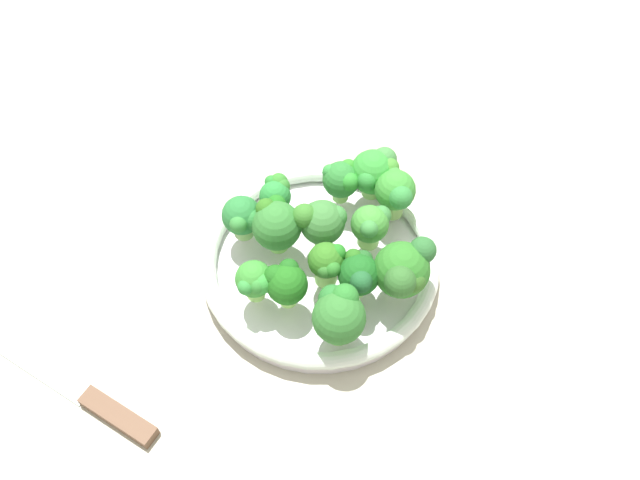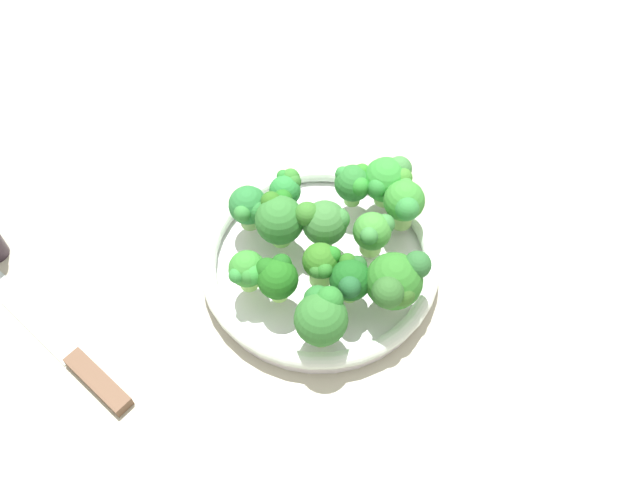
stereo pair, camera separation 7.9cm
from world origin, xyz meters
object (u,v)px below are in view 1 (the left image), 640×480
(broccoli_floret_7, at_px, (339,314))
(knife, at_px, (86,396))
(broccoli_floret_10, at_px, (243,217))
(broccoli_floret_11, at_px, (404,271))
(broccoli_floret_3, at_px, (342,179))
(bowl, at_px, (320,262))
(broccoli_floret_6, at_px, (371,225))
(broccoli_floret_1, at_px, (278,224))
(broccoli_floret_4, at_px, (322,222))
(broccoli_floret_5, at_px, (286,283))
(broccoli_floret_8, at_px, (255,281))
(broccoli_floret_0, at_px, (276,194))
(broccoli_floret_12, at_px, (395,192))
(broccoli_floret_2, at_px, (359,274))
(broccoli_floret_13, at_px, (375,172))
(broccoli_floret_9, at_px, (327,263))

(broccoli_floret_7, distance_m, knife, 0.30)
(broccoli_floret_10, height_order, broccoli_floret_11, broccoli_floret_11)
(broccoli_floret_3, xyz_separation_m, knife, (0.31, 0.23, -0.07))
(bowl, relative_size, broccoli_floret_6, 4.93)
(broccoli_floret_1, relative_size, broccoli_floret_7, 0.98)
(broccoli_floret_4, relative_size, knife, 0.31)
(broccoli_floret_7, relative_size, knife, 0.32)
(broccoli_floret_5, relative_size, broccoli_floret_6, 1.01)
(broccoli_floret_5, xyz_separation_m, broccoli_floret_8, (0.03, -0.01, -0.00))
(broccoli_floret_5, bearing_deg, broccoli_floret_3, -118.52)
(broccoli_floret_1, xyz_separation_m, knife, (0.23, 0.17, -0.07))
(bowl, xyz_separation_m, broccoli_floret_11, (-0.09, 0.06, 0.06))
(broccoli_floret_1, height_order, broccoli_floret_3, broccoli_floret_1)
(broccoli_floret_11, distance_m, knife, 0.38)
(broccoli_floret_0, bearing_deg, broccoli_floret_10, 40.08)
(broccoli_floret_3, relative_size, broccoli_floret_12, 0.85)
(broccoli_floret_3, relative_size, broccoli_floret_6, 0.98)
(knife, bearing_deg, broccoli_floret_8, -154.78)
(broccoli_floret_5, xyz_separation_m, broccoli_floret_10, (0.05, -0.10, -0.00))
(broccoli_floret_2, distance_m, broccoli_floret_6, 0.07)
(broccoli_floret_5, bearing_deg, broccoli_floret_4, -121.70)
(broccoli_floret_6, distance_m, broccoli_floret_10, 0.16)
(broccoli_floret_0, height_order, broccoli_floret_7, broccoli_floret_7)
(broccoli_floret_2, height_order, broccoli_floret_10, same)
(broccoli_floret_3, bearing_deg, broccoli_floret_0, 8.79)
(broccoli_floret_13, bearing_deg, broccoli_floret_4, 44.84)
(broccoli_floret_6, relative_size, broccoli_floret_7, 0.83)
(broccoli_floret_6, bearing_deg, broccoli_floret_8, 24.89)
(broccoli_floret_10, bearing_deg, broccoli_floret_11, 151.25)
(broccoli_floret_3, height_order, broccoli_floret_10, broccoli_floret_10)
(broccoli_floret_4, bearing_deg, broccoli_floret_12, -158.20)
(broccoli_floret_6, relative_size, broccoli_floret_11, 0.79)
(broccoli_floret_6, distance_m, knife, 0.38)
(broccoli_floret_4, height_order, broccoli_floret_12, broccoli_floret_4)
(broccoli_floret_9, bearing_deg, broccoli_floret_3, -103.82)
(broccoli_floret_12, relative_size, knife, 0.31)
(bowl, distance_m, knife, 0.31)
(broccoli_floret_4, relative_size, broccoli_floret_13, 1.03)
(broccoli_floret_4, distance_m, broccoli_floret_8, 0.11)
(broccoli_floret_12, xyz_separation_m, knife, (0.38, 0.20, -0.07))
(broccoli_floret_1, relative_size, broccoli_floret_10, 1.17)
(broccoli_floret_12, distance_m, knife, 0.43)
(broccoli_floret_0, height_order, broccoli_floret_6, broccoli_floret_6)
(broccoli_floret_7, distance_m, broccoli_floret_13, 0.21)
(bowl, distance_m, broccoli_floret_5, 0.09)
(broccoli_floret_5, relative_size, broccoli_floret_8, 1.08)
(broccoli_floret_2, distance_m, broccoli_floret_12, 0.13)
(broccoli_floret_13, bearing_deg, broccoli_floret_5, 51.08)
(broccoli_floret_4, height_order, broccoli_floret_11, broccoli_floret_11)
(broccoli_floret_2, bearing_deg, broccoli_floret_3, -88.40)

